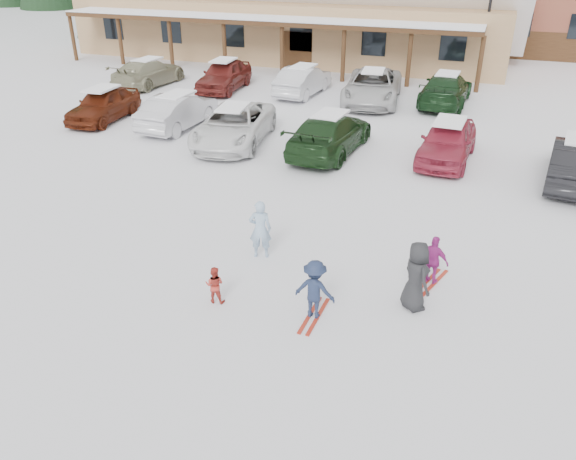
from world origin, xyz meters
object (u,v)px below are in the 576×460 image
(toddler_red, at_px, (215,285))
(parked_car_1, at_px, (178,111))
(parked_car_0, at_px, (103,104))
(lamp_post, at_px, (489,14))
(parked_car_9, at_px, (303,81))
(parked_car_11, at_px, (446,89))
(parked_car_8, at_px, (224,75))
(parked_car_4, at_px, (447,141))
(parked_car_7, at_px, (149,72))
(child_navy, at_px, (315,290))
(parked_car_10, at_px, (372,87))
(bystander_dark, at_px, (416,276))
(parked_car_2, at_px, (234,125))
(adult_skier, at_px, (260,229))
(parked_car_3, at_px, (330,134))
(child_magenta, at_px, (434,261))

(toddler_red, xyz_separation_m, parked_car_1, (-7.17, 11.05, 0.28))
(parked_car_0, bearing_deg, lamp_post, 39.74)
(parked_car_9, distance_m, parked_car_11, 7.04)
(parked_car_1, height_order, parked_car_8, parked_car_8)
(parked_car_4, relative_size, parked_car_9, 0.98)
(parked_car_0, relative_size, parked_car_7, 0.85)
(toddler_red, relative_size, parked_car_7, 0.18)
(child_navy, bearing_deg, parked_car_7, -47.74)
(parked_car_10, relative_size, parked_car_11, 1.08)
(parked_car_9, relative_size, parked_car_10, 0.79)
(bystander_dark, height_order, parked_car_8, bystander_dark)
(toddler_red, xyz_separation_m, parked_car_0, (-10.79, 10.91, 0.27))
(parked_car_7, distance_m, parked_car_9, 8.53)
(parked_car_4, distance_m, parked_car_8, 13.92)
(bystander_dark, xyz_separation_m, parked_car_9, (-8.15, 16.88, -0.07))
(toddler_red, xyz_separation_m, parked_car_2, (-4.13, 10.01, 0.29))
(parked_car_10, bearing_deg, parked_car_7, 176.36)
(adult_skier, bearing_deg, parked_car_3, -104.46)
(lamp_post, height_order, parked_car_11, lamp_post)
(child_magenta, bearing_deg, parked_car_4, -68.77)
(bystander_dark, distance_m, parked_car_7, 23.09)
(child_magenta, relative_size, parked_car_1, 0.28)
(toddler_red, height_order, child_magenta, child_magenta)
(child_magenta, distance_m, parked_car_2, 11.44)
(child_magenta, distance_m, parked_car_4, 8.47)
(parked_car_9, bearing_deg, parked_car_3, 119.15)
(parked_car_11, bearing_deg, lamp_post, -98.89)
(parked_car_2, height_order, parked_car_4, parked_car_4)
(parked_car_1, distance_m, parked_car_7, 8.18)
(child_navy, xyz_separation_m, parked_car_10, (-2.60, 17.64, 0.10))
(adult_skier, bearing_deg, parked_car_7, -68.04)
(parked_car_1, height_order, parked_car_10, parked_car_10)
(adult_skier, relative_size, parked_car_3, 0.30)
(bystander_dark, height_order, parked_car_10, bystander_dark)
(child_navy, height_order, parked_car_1, parked_car_1)
(bystander_dark, xyz_separation_m, parked_car_0, (-14.92, 9.66, -0.09))
(bystander_dark, distance_m, parked_car_0, 17.77)
(child_navy, bearing_deg, parked_car_11, -91.02)
(parked_car_3, height_order, parked_car_10, parked_car_10)
(parked_car_3, distance_m, parked_car_10, 7.64)
(child_magenta, bearing_deg, parked_car_8, -33.00)
(parked_car_3, relative_size, parked_car_7, 1.04)
(toddler_red, relative_size, child_navy, 0.65)
(toddler_red, height_order, parked_car_9, parked_car_9)
(parked_car_1, height_order, parked_car_9, parked_car_9)
(parked_car_4, bearing_deg, bystander_dark, -84.92)
(parked_car_7, bearing_deg, bystander_dark, 139.91)
(lamp_post, xyz_separation_m, parked_car_2, (-8.40, -14.94, -2.76))
(parked_car_4, bearing_deg, child_navy, -95.39)
(parked_car_8, bearing_deg, parked_car_9, 1.30)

